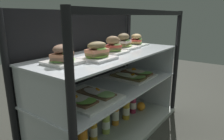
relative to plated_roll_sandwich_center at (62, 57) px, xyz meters
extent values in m
cube|color=#34352E|center=(0.43, -0.02, -0.68)|extent=(6.00, 6.00, 0.02)
cube|color=#B5BFB7|center=(0.43, -0.02, -0.65)|extent=(1.29, 0.55, 0.04)
cylinder|color=black|center=(-0.19, -0.27, -0.21)|extent=(0.04, 0.04, 0.92)
cylinder|color=black|center=(1.06, -0.27, -0.21)|extent=(0.04, 0.04, 0.92)
cylinder|color=black|center=(-0.19, 0.23, -0.21)|extent=(0.04, 0.04, 0.92)
cylinder|color=black|center=(1.06, 0.23, -0.21)|extent=(0.04, 0.04, 0.92)
cube|color=black|center=(0.43, -0.27, 0.23)|extent=(1.25, 0.03, 0.03)
cube|color=black|center=(0.43, 0.25, -0.19)|extent=(1.21, 0.01, 0.89)
cube|color=silver|center=(1.03, -0.02, -0.47)|extent=(0.01, 0.47, 0.33)
cube|color=silver|center=(0.43, -0.02, -0.30)|extent=(1.23, 0.49, 0.01)
cube|color=silver|center=(-0.17, -0.02, -0.17)|extent=(0.01, 0.47, 0.24)
cube|color=silver|center=(1.03, -0.02, -0.17)|extent=(0.01, 0.47, 0.24)
cube|color=silver|center=(0.43, -0.02, -0.05)|extent=(1.23, 0.49, 0.01)
cube|color=white|center=(0.00, 0.00, -0.03)|extent=(0.18, 0.18, 0.02)
ellipsoid|color=#6FAD4B|center=(0.00, 0.00, -0.02)|extent=(0.15, 0.12, 0.01)
cube|color=#936750|center=(0.00, 0.00, -0.01)|extent=(0.14, 0.12, 0.02)
cube|color=tan|center=(0.00, 0.00, 0.01)|extent=(0.15, 0.13, 0.02)
ellipsoid|color=#8DB862|center=(0.00, -0.04, 0.02)|extent=(0.08, 0.05, 0.01)
ellipsoid|color=brown|center=(0.00, 0.00, 0.04)|extent=(0.15, 0.13, 0.05)
cube|color=white|center=(0.20, -0.08, -0.03)|extent=(0.19, 0.19, 0.02)
ellipsoid|color=#72A63C|center=(0.20, -0.08, -0.02)|extent=(0.15, 0.13, 0.01)
cube|color=olive|center=(0.20, -0.08, -0.01)|extent=(0.14, 0.10, 0.02)
cube|color=tan|center=(0.20, -0.08, 0.01)|extent=(0.14, 0.10, 0.02)
ellipsoid|color=#82CB4F|center=(0.20, -0.11, 0.03)|extent=(0.08, 0.04, 0.01)
ellipsoid|color=brown|center=(0.20, -0.08, 0.04)|extent=(0.14, 0.10, 0.04)
cube|color=white|center=(0.44, -0.02, -0.03)|extent=(0.18, 0.18, 0.01)
ellipsoid|color=#679341|center=(0.44, -0.02, -0.02)|extent=(0.14, 0.12, 0.02)
cube|color=#96704B|center=(0.44, -0.02, -0.01)|extent=(0.12, 0.11, 0.02)
cube|color=#C03E31|center=(0.44, -0.02, 0.01)|extent=(0.12, 0.11, 0.02)
ellipsoid|color=#97BB66|center=(0.44, -0.06, 0.02)|extent=(0.07, 0.05, 0.01)
ellipsoid|color=brown|center=(0.44, -0.02, 0.05)|extent=(0.13, 0.11, 0.06)
cube|color=white|center=(0.65, 0.03, -0.03)|extent=(0.21, 0.21, 0.02)
ellipsoid|color=#93B252|center=(0.65, 0.03, -0.02)|extent=(0.15, 0.13, 0.02)
cube|color=olive|center=(0.65, 0.03, -0.01)|extent=(0.13, 0.10, 0.02)
cube|color=silver|center=(0.65, 0.03, 0.01)|extent=(0.13, 0.11, 0.02)
ellipsoid|color=#577F3E|center=(0.65, -0.01, 0.03)|extent=(0.07, 0.04, 0.01)
ellipsoid|color=brown|center=(0.65, 0.03, 0.05)|extent=(0.13, 0.10, 0.06)
cube|color=white|center=(0.88, 0.04, -0.04)|extent=(0.17, 0.17, 0.01)
ellipsoid|color=#518A37|center=(0.88, 0.04, -0.02)|extent=(0.12, 0.10, 0.01)
cube|color=tan|center=(0.88, 0.04, -0.01)|extent=(0.15, 0.13, 0.02)
cube|color=#CE453A|center=(0.88, 0.04, 0.00)|extent=(0.15, 0.13, 0.01)
ellipsoid|color=#539D36|center=(0.88, 0.00, 0.02)|extent=(0.08, 0.06, 0.01)
ellipsoid|color=tan|center=(0.88, 0.04, 0.04)|extent=(0.15, 0.13, 0.05)
cube|color=white|center=(0.15, -0.03, -0.28)|extent=(0.34, 0.37, 0.01)
cube|color=brown|center=(0.07, -0.01, -0.27)|extent=(0.12, 0.28, 0.01)
ellipsoid|color=#71B346|center=(0.07, -0.10, -0.26)|extent=(0.12, 0.15, 0.04)
ellipsoid|color=silver|center=(0.07, -0.01, -0.26)|extent=(0.10, 0.22, 0.02)
cylinder|color=orange|center=(0.05, -0.02, -0.25)|extent=(0.04, 0.04, 0.01)
cube|color=brown|center=(0.22, -0.05, -0.27)|extent=(0.12, 0.25, 0.01)
ellipsoid|color=#8BBA6D|center=(0.22, -0.12, -0.26)|extent=(0.13, 0.14, 0.02)
ellipsoid|color=silver|center=(0.22, -0.05, -0.26)|extent=(0.10, 0.20, 0.01)
cylinder|color=orange|center=(0.23, -0.05, -0.25)|extent=(0.05, 0.05, 0.02)
cube|color=white|center=(0.72, 0.01, -0.28)|extent=(0.34, 0.37, 0.01)
cube|color=brown|center=(0.65, -0.02, -0.27)|extent=(0.12, 0.29, 0.01)
ellipsoid|color=#79A951|center=(0.65, -0.11, -0.26)|extent=(0.12, 0.16, 0.05)
ellipsoid|color=#DEEAC1|center=(0.65, -0.02, -0.26)|extent=(0.10, 0.23, 0.02)
cylinder|color=orange|center=(0.66, -0.06, -0.25)|extent=(0.05, 0.05, 0.02)
cube|color=brown|center=(0.80, -0.02, -0.27)|extent=(0.12, 0.27, 0.01)
ellipsoid|color=#7DC557|center=(0.80, -0.10, -0.26)|extent=(0.11, 0.14, 0.03)
ellipsoid|color=#F0E1C6|center=(0.80, -0.02, -0.26)|extent=(0.10, 0.21, 0.02)
cylinder|color=orange|center=(0.80, 0.01, -0.24)|extent=(0.05, 0.05, 0.02)
cylinder|color=#BEDA4C|center=(-0.05, -0.03, -0.43)|extent=(0.04, 0.04, 0.05)
cylinder|color=silver|center=(-0.05, -0.03, -0.40)|extent=(0.04, 0.04, 0.01)
cylinder|color=orange|center=(0.08, -0.04, -0.45)|extent=(0.04, 0.04, 0.04)
cylinder|color=silver|center=(0.08, -0.04, -0.43)|extent=(0.04, 0.04, 0.01)
cylinder|color=gold|center=(0.21, -0.02, -0.55)|extent=(0.06, 0.06, 0.17)
cylinder|color=silver|center=(0.21, -0.02, -0.56)|extent=(0.06, 0.06, 0.07)
cylinder|color=gold|center=(0.21, -0.02, -0.45)|extent=(0.03, 0.03, 0.03)
cylinder|color=#2769AF|center=(0.21, -0.02, -0.43)|extent=(0.03, 0.03, 0.01)
cylinder|color=#AEC755|center=(0.35, -0.02, -0.54)|extent=(0.06, 0.06, 0.19)
cylinder|color=white|center=(0.35, -0.02, -0.57)|extent=(0.06, 0.06, 0.06)
cylinder|color=#BFCF55|center=(0.35, -0.02, -0.42)|extent=(0.03, 0.03, 0.04)
cylinder|color=#2C6DAE|center=(0.35, -0.02, -0.40)|extent=(0.04, 0.04, 0.01)
cylinder|color=orange|center=(0.49, -0.01, -0.54)|extent=(0.06, 0.06, 0.19)
cylinder|color=silver|center=(0.49, -0.01, -0.55)|extent=(0.06, 0.06, 0.08)
cylinder|color=orange|center=(0.49, -0.01, -0.42)|extent=(0.03, 0.03, 0.05)
cylinder|color=#316DB6|center=(0.49, -0.01, -0.39)|extent=(0.03, 0.03, 0.01)
cylinder|color=gold|center=(0.62, -0.03, -0.54)|extent=(0.06, 0.06, 0.18)
cylinder|color=#EFEACE|center=(0.62, -0.03, -0.56)|extent=(0.06, 0.06, 0.06)
cylinder|color=gold|center=(0.62, -0.03, -0.44)|extent=(0.03, 0.03, 0.04)
cylinder|color=gold|center=(0.62, -0.03, -0.41)|extent=(0.04, 0.04, 0.01)
cylinder|color=#9F2746|center=(0.75, -0.01, -0.54)|extent=(0.06, 0.06, 0.19)
cylinder|color=#F1DDCD|center=(0.75, -0.01, -0.56)|extent=(0.06, 0.06, 0.06)
cylinder|color=#9D2941|center=(0.75, -0.01, -0.42)|extent=(0.03, 0.03, 0.04)
cylinder|color=gold|center=(0.75, -0.01, -0.40)|extent=(0.03, 0.03, 0.01)
sphere|color=orange|center=(0.83, -0.06, -0.60)|extent=(0.08, 0.08, 0.08)
sphere|color=orange|center=(0.82, 0.08, -0.60)|extent=(0.07, 0.07, 0.07)
camera|label=1|loc=(-0.71, -0.86, 0.21)|focal=32.41mm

